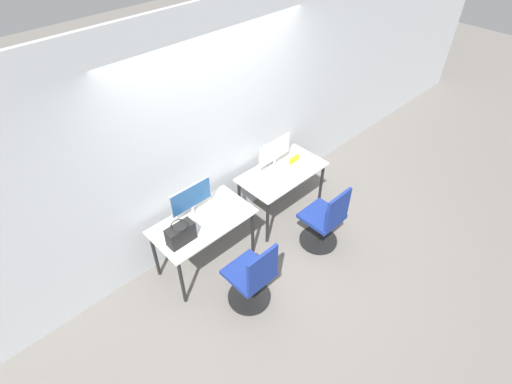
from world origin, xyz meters
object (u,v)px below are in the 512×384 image
at_px(mouse_left, 223,213).
at_px(office_chair_left, 252,280).
at_px(monitor_right, 275,152).
at_px(monitor_left, 191,199).
at_px(keyboard_right, 291,175).
at_px(office_chair_right, 325,222).
at_px(keyboard_left, 207,224).
at_px(mouse_right, 305,166).
at_px(handbag, 181,234).

bearing_deg(mouse_left, office_chair_left, -106.58).
height_order(mouse_left, monitor_right, monitor_right).
distance_m(monitor_left, mouse_left, 0.39).
relative_size(keyboard_right, office_chair_right, 0.40).
height_order(keyboard_left, office_chair_left, office_chair_left).
height_order(monitor_right, mouse_right, monitor_right).
height_order(office_chair_left, handbag, handbag).
xyz_separation_m(office_chair_right, handbag, (-1.58, 0.67, 0.45)).
distance_m(keyboard_left, office_chair_left, 0.76).
distance_m(office_chair_left, keyboard_right, 1.45).
bearing_deg(office_chair_right, monitor_right, 87.41).
height_order(keyboard_right, office_chair_right, office_chair_right).
bearing_deg(office_chair_left, mouse_right, 22.15).
bearing_deg(monitor_left, mouse_left, -45.12).
bearing_deg(keyboard_right, monitor_left, 166.69).
bearing_deg(keyboard_right, mouse_left, 176.28).
distance_m(monitor_right, office_chair_right, 1.06).
height_order(monitor_left, monitor_right, same).
bearing_deg(keyboard_right, office_chair_left, -153.41).
height_order(monitor_left, handbag, monitor_left).
xyz_separation_m(monitor_left, office_chair_right, (1.24, -0.92, -0.55)).
relative_size(monitor_left, mouse_right, 5.86).
xyz_separation_m(keyboard_right, mouse_right, (0.26, -0.01, 0.01)).
distance_m(monitor_left, office_chair_right, 1.64).
relative_size(keyboard_right, handbag, 1.21).
distance_m(office_chair_left, handbag, 0.89).
relative_size(keyboard_left, keyboard_right, 1.00).
height_order(keyboard_right, mouse_right, mouse_right).
distance_m(monitor_left, keyboard_left, 0.33).
bearing_deg(office_chair_left, handbag, 118.39).
xyz_separation_m(office_chair_left, handbag, (-0.37, 0.68, 0.45)).
distance_m(monitor_left, mouse_right, 1.59).
relative_size(monitor_left, mouse_left, 5.86).
bearing_deg(mouse_right, handbag, 178.23).
height_order(monitor_left, office_chair_left, monitor_left).
bearing_deg(keyboard_left, office_chair_left, -87.74).
distance_m(keyboard_left, mouse_right, 1.55).
relative_size(monitor_left, keyboard_left, 1.46).
relative_size(keyboard_left, office_chair_left, 0.40).
bearing_deg(monitor_left, office_chair_left, -88.35).
bearing_deg(monitor_right, keyboard_left, -169.55).
bearing_deg(mouse_right, mouse_left, 176.61).
bearing_deg(handbag, office_chair_right, -22.95).
xyz_separation_m(mouse_left, office_chair_right, (1.01, -0.69, -0.35)).
bearing_deg(keyboard_left, keyboard_right, -2.24).
relative_size(mouse_left, office_chair_left, 0.10).
xyz_separation_m(mouse_right, office_chair_right, (-0.31, -0.61, -0.35)).
bearing_deg(handbag, mouse_left, 1.93).
bearing_deg(office_chair_right, mouse_left, 145.63).
xyz_separation_m(mouse_right, handbag, (-1.89, 0.06, 0.10)).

